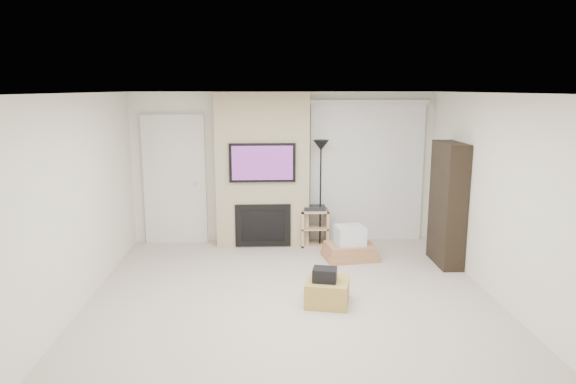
{
  "coord_description": "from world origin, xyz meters",
  "views": [
    {
      "loc": [
        -0.34,
        -5.72,
        2.55
      ],
      "look_at": [
        0.0,
        1.2,
        1.15
      ],
      "focal_mm": 32.0,
      "sensor_mm": 36.0,
      "label": 1
    }
  ],
  "objects_px": {
    "ottoman": "(327,292)",
    "av_stand": "(314,225)",
    "bookshelf": "(448,204)",
    "floor_lamp": "(321,163)",
    "box_stack": "(350,246)"
  },
  "relations": [
    {
      "from": "floor_lamp",
      "to": "box_stack",
      "type": "height_order",
      "value": "floor_lamp"
    },
    {
      "from": "ottoman",
      "to": "floor_lamp",
      "type": "bearing_deg",
      "value": 85.88
    },
    {
      "from": "box_stack",
      "to": "bookshelf",
      "type": "relative_size",
      "value": 0.47
    },
    {
      "from": "box_stack",
      "to": "bookshelf",
      "type": "xyz_separation_m",
      "value": [
        1.37,
        -0.28,
        0.71
      ]
    },
    {
      "from": "box_stack",
      "to": "bookshelf",
      "type": "bearing_deg",
      "value": -11.47
    },
    {
      "from": "floor_lamp",
      "to": "av_stand",
      "type": "height_order",
      "value": "floor_lamp"
    },
    {
      "from": "bookshelf",
      "to": "floor_lamp",
      "type": "bearing_deg",
      "value": 151.32
    },
    {
      "from": "av_stand",
      "to": "box_stack",
      "type": "bearing_deg",
      "value": -57.21
    },
    {
      "from": "ottoman",
      "to": "box_stack",
      "type": "distance_m",
      "value": 1.74
    },
    {
      "from": "av_stand",
      "to": "box_stack",
      "type": "xyz_separation_m",
      "value": [
        0.47,
        -0.73,
        -0.15
      ]
    },
    {
      "from": "floor_lamp",
      "to": "av_stand",
      "type": "distance_m",
      "value": 1.03
    },
    {
      "from": "ottoman",
      "to": "av_stand",
      "type": "bearing_deg",
      "value": 88.12
    },
    {
      "from": "ottoman",
      "to": "bookshelf",
      "type": "relative_size",
      "value": 0.28
    },
    {
      "from": "ottoman",
      "to": "bookshelf",
      "type": "distance_m",
      "value": 2.48
    },
    {
      "from": "av_stand",
      "to": "box_stack",
      "type": "relative_size",
      "value": 0.78
    }
  ]
}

